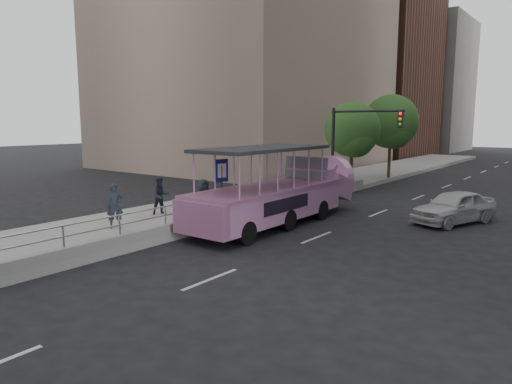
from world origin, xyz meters
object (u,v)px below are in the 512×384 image
(pedestrian_near, at_px, (115,206))
(traffic_signal, at_px, (352,139))
(duck_boat, at_px, (282,194))
(pedestrian_mid, at_px, (161,196))
(street_tree_far, at_px, (392,124))
(parking_sign, at_px, (222,185))
(street_tree_near, at_px, (353,132))
(pedestrian_far, at_px, (204,200))
(car, at_px, (454,207))

(pedestrian_near, distance_m, traffic_signal, 13.72)
(duck_boat, bearing_deg, pedestrian_mid, -146.37)
(street_tree_far, bearing_deg, pedestrian_mid, -98.81)
(parking_sign, distance_m, street_tree_near, 13.09)
(street_tree_far, bearing_deg, pedestrian_near, -96.03)
(pedestrian_far, bearing_deg, duck_boat, -24.19)
(pedestrian_far, relative_size, street_tree_far, 0.27)
(traffic_signal, bearing_deg, pedestrian_near, -106.17)
(car, xyz_separation_m, street_tree_near, (-7.80, 6.01, 3.10))
(parking_sign, bearing_deg, car, 42.71)
(duck_boat, distance_m, car, 7.60)
(duck_boat, height_order, street_tree_near, street_tree_near)
(pedestrian_mid, bearing_deg, street_tree_far, 15.31)
(pedestrian_near, distance_m, street_tree_far, 22.76)
(traffic_signal, distance_m, street_tree_near, 3.80)
(duck_boat, bearing_deg, pedestrian_near, -123.22)
(car, height_order, parking_sign, parking_sign)
(street_tree_near, bearing_deg, pedestrian_mid, -101.81)
(parking_sign, bearing_deg, pedestrian_mid, -169.17)
(pedestrian_near, xyz_separation_m, street_tree_near, (2.17, 16.42, 2.64))
(car, distance_m, street_tree_far, 14.66)
(pedestrian_mid, height_order, street_tree_far, street_tree_far)
(car, bearing_deg, parking_sign, -115.49)
(car, xyz_separation_m, street_tree_far, (-7.60, 12.01, 3.58))
(duck_boat, relative_size, pedestrian_mid, 6.13)
(street_tree_far, bearing_deg, parking_sign, -89.68)
(pedestrian_far, bearing_deg, pedestrian_near, 164.89)
(car, xyz_separation_m, traffic_signal, (-6.20, 2.58, 2.78))
(duck_boat, relative_size, street_tree_near, 1.79)
(car, distance_m, pedestrian_far, 10.97)
(pedestrian_mid, xyz_separation_m, street_tree_near, (2.83, 13.53, 2.68))
(duck_boat, relative_size, parking_sign, 3.53)
(car, height_order, pedestrian_far, pedestrian_far)
(duck_boat, bearing_deg, parking_sign, -120.02)
(car, relative_size, street_tree_near, 0.74)
(pedestrian_far, bearing_deg, street_tree_near, 11.79)
(pedestrian_far, bearing_deg, car, -34.97)
(pedestrian_far, distance_m, traffic_signal, 10.30)
(parking_sign, bearing_deg, duck_boat, 59.98)
(pedestrian_far, distance_m, street_tree_near, 13.53)
(parking_sign, bearing_deg, street_tree_near, 91.35)
(car, relative_size, pedestrian_mid, 2.54)
(pedestrian_near, bearing_deg, street_tree_far, 25.93)
(pedestrian_near, bearing_deg, duck_boat, -1.26)
(street_tree_near, distance_m, street_tree_far, 6.02)
(parking_sign, height_order, street_tree_near, street_tree_near)
(parking_sign, xyz_separation_m, street_tree_near, (-0.30, 12.93, 2.01))
(duck_boat, bearing_deg, street_tree_far, 95.18)
(pedestrian_far, bearing_deg, traffic_signal, 1.99)
(traffic_signal, bearing_deg, duck_boat, -89.20)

